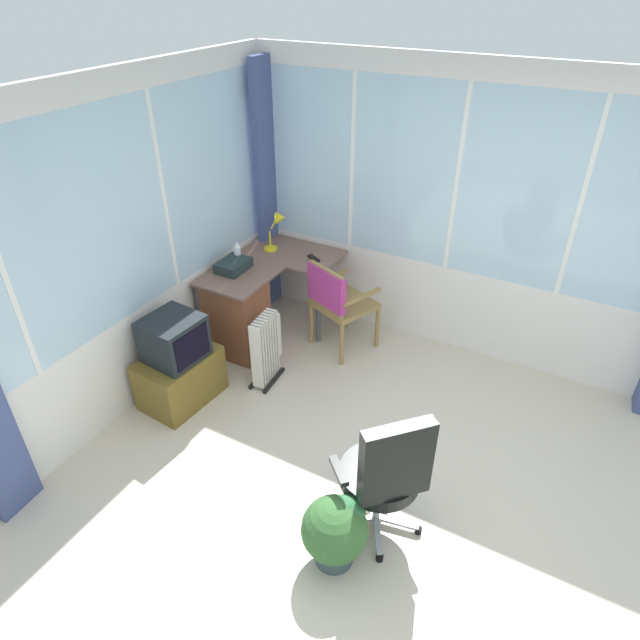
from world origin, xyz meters
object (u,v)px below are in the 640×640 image
object	(u,v)px
wooden_armchair	(335,297)
potted_plant	(336,529)
desk	(240,310)
spray_bottle	(237,253)
desk_lamp	(278,225)
paper_tray	(233,265)
space_heater	(267,348)
tv_remote	(314,258)
office_chair	(386,471)
tv_on_stand	(178,365)

from	to	relation	value
wooden_armchair	potted_plant	size ratio (longest dim) A/B	1.84
desk	spray_bottle	size ratio (longest dim) A/B	5.76
desk_lamp	paper_tray	size ratio (longest dim) A/B	1.22
spray_bottle	wooden_armchair	distance (m)	0.99
wooden_armchair	space_heater	distance (m)	0.77
tv_remote	wooden_armchair	world-z (taller)	wooden_armchair
paper_tray	potted_plant	size ratio (longest dim) A/B	0.62
desk	spray_bottle	xyz separation A→B (m)	(0.23, 0.15, 0.45)
desk_lamp	space_heater	bearing A→B (deg)	-154.53
office_chair	potted_plant	size ratio (longest dim) A/B	2.11
tv_remote	desk_lamp	bearing A→B (deg)	109.40
office_chair	spray_bottle	bearing A→B (deg)	55.06
desk	space_heater	distance (m)	0.55
spray_bottle	wooden_armchair	xyz separation A→B (m)	(0.15, -0.93, -0.29)
spray_bottle	space_heater	world-z (taller)	spray_bottle
tv_on_stand	potted_plant	distance (m)	1.93
tv_on_stand	tv_remote	bearing A→B (deg)	-16.52
wooden_armchair	tv_on_stand	bearing A→B (deg)	147.10
spray_bottle	office_chair	size ratio (longest dim) A/B	0.21
spray_bottle	space_heater	xyz separation A→B (m)	(-0.51, -0.62, -0.53)
desk	office_chair	distance (m)	2.33
desk_lamp	spray_bottle	bearing A→B (deg)	160.58
tv_remote	tv_on_stand	size ratio (longest dim) A/B	0.19
desk	potted_plant	distance (m)	2.37
office_chair	space_heater	world-z (taller)	office_chair
space_heater	tv_remote	bearing A→B (deg)	2.82
office_chair	tv_on_stand	xyz separation A→B (m)	(0.40, 1.97, -0.22)
tv_remote	spray_bottle	world-z (taller)	spray_bottle
desk_lamp	potted_plant	distance (m)	2.94
desk_lamp	office_chair	size ratio (longest dim) A/B	0.36
spray_bottle	office_chair	distance (m)	2.59
desk	paper_tray	size ratio (longest dim) A/B	4.15
tv_remote	space_heater	bearing A→B (deg)	-149.71
desk	space_heater	xyz separation A→B (m)	(-0.28, -0.47, -0.08)
tv_remote	tv_on_stand	world-z (taller)	tv_on_stand
paper_tray	space_heater	xyz separation A→B (m)	(-0.38, -0.58, -0.47)
desk_lamp	tv_on_stand	size ratio (longest dim) A/B	0.46
paper_tray	spray_bottle	bearing A→B (deg)	18.52
tv_remote	space_heater	world-z (taller)	tv_remote
office_chair	tv_on_stand	size ratio (longest dim) A/B	1.29
space_heater	wooden_armchair	bearing A→B (deg)	-25.17
spray_bottle	office_chair	bearing A→B (deg)	-124.94
desk_lamp	wooden_armchair	distance (m)	0.93
space_heater	tv_on_stand	bearing A→B (deg)	139.53
desk_lamp	potted_plant	bearing A→B (deg)	-141.46
paper_tray	space_heater	size ratio (longest dim) A/B	0.46
tv_remote	spray_bottle	xyz separation A→B (m)	(-0.40, 0.58, 0.09)
desk	tv_remote	size ratio (longest dim) A/B	8.29
wooden_armchair	office_chair	distance (m)	2.01
desk	tv_on_stand	size ratio (longest dim) A/B	1.57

